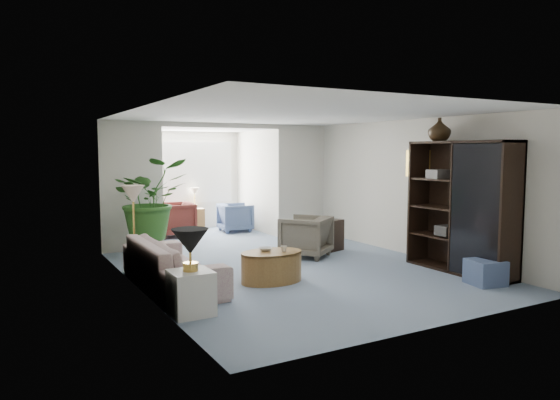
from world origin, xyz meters
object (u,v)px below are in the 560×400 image
floor_lamp (133,194)px  entertainment_cabinet (461,207)px  sunroom_table (195,219)px  coffee_table (272,267)px  ottoman (485,272)px  cabinet_urn (439,130)px  sunroom_chair_blue (235,217)px  table_lamp (190,241)px  framed_picture (419,164)px  wingback_chair (306,236)px  plant_pot (151,248)px  sofa (172,263)px  sunroom_chair_maroon (174,219)px  coffee_bowl (265,249)px  end_table (191,293)px  side_table_dark (328,235)px  coffee_cup (284,249)px

floor_lamp → entertainment_cabinet: 5.16m
floor_lamp → sunroom_table: floor_lamp is taller
floor_lamp → coffee_table: size_ratio=0.38×
ottoman → coffee_table: bearing=147.8°
cabinet_urn → sunroom_chair_blue: cabinet_urn is taller
table_lamp → framed_picture: bearing=13.9°
wingback_chair → sunroom_table: bearing=-117.9°
coffee_table → plant_pot: bearing=111.9°
table_lamp → sunroom_chair_blue: size_ratio=0.59×
sofa → sunroom_table: 5.34m
framed_picture → wingback_chair: framed_picture is taller
sofa → sunroom_chair_maroon: (1.35, 4.16, 0.05)m
framed_picture → ottoman: bearing=-105.2°
cabinet_urn → sunroom_chair_maroon: bearing=120.1°
coffee_table → coffee_bowl: 0.27m
entertainment_cabinet → ottoman: size_ratio=4.62×
plant_pot → table_lamp: bearing=-97.8°
sunroom_table → entertainment_cabinet: bearing=-70.9°
end_table → coffee_table: size_ratio=0.55×
coffee_table → sunroom_chair_maroon: bearing=90.1°
wingback_chair → ottoman: bearing=75.4°
side_table_dark → floor_lamp: bearing=-179.0°
coffee_cup → ottoman: 2.94m
cabinet_urn → sunroom_table: size_ratio=0.74×
plant_pot → sunroom_chair_blue: 3.23m
floor_lamp → sunroom_chair_blue: 4.49m
table_lamp → coffee_bowl: bearing=33.3°
framed_picture → plant_pot: size_ratio=1.25×
coffee_table → sunroom_chair_blue: size_ratio=1.28×
wingback_chair → end_table: bearing=-0.6°
floor_lamp → sunroom_chair_maroon: 3.60m
table_lamp → cabinet_urn: (4.47, 0.48, 1.40)m
end_table → wingback_chair: (2.96, 2.18, 0.11)m
floor_lamp → entertainment_cabinet: entertainment_cabinet is taller
entertainment_cabinet → sunroom_table: size_ratio=4.01×
floor_lamp → entertainment_cabinet: (4.55, -2.44, -0.21)m
sunroom_chair_maroon → coffee_bowl: bearing=5.4°
coffee_cup → sunroom_chair_blue: sunroom_chair_blue is taller
framed_picture → side_table_dark: (-1.04, 1.32, -1.40)m
end_table → sunroom_chair_maroon: size_ratio=0.62×
wingback_chair → plant_pot: size_ratio=2.06×
sofa → end_table: 1.37m
end_table → plant_pot: bearing=82.2°
side_table_dark → wingback_chair: bearing=-156.8°
cabinet_urn → plant_pot: bearing=142.4°
sofa → end_table: (-0.20, -1.35, -0.07)m
plant_pot → sunroom_table: (1.81, 2.71, 0.10)m
entertainment_cabinet → sunroom_chair_blue: bearing=104.4°
framed_picture → floor_lamp: 4.96m
plant_pot → coffee_cup: bearing=-66.2°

